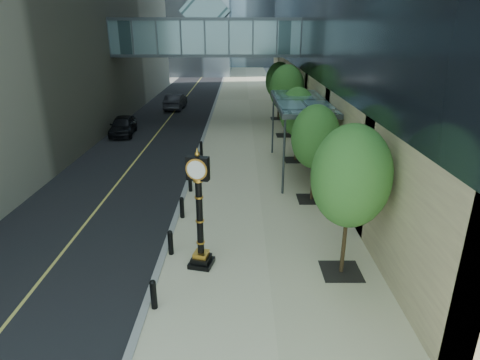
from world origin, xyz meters
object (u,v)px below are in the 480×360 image
object	(u,v)px
car_far	(175,101)
street_clock	(200,219)
pedestrian	(327,192)
car_near	(123,125)

from	to	relation	value
car_far	street_clock	bearing A→B (deg)	103.11
pedestrian	car_far	xyz separation A→B (m)	(-11.15, 26.11, -0.19)
pedestrian	car_far	world-z (taller)	pedestrian
pedestrian	car_near	world-z (taller)	pedestrian
car_near	pedestrian	bearing A→B (deg)	-52.49
street_clock	car_far	size ratio (longest dim) A/B	0.89
car_near	car_far	size ratio (longest dim) A/B	0.92
street_clock	pedestrian	size ratio (longest dim) A/B	2.28
street_clock	car_far	world-z (taller)	street_clock
street_clock	car_far	distance (m)	31.39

